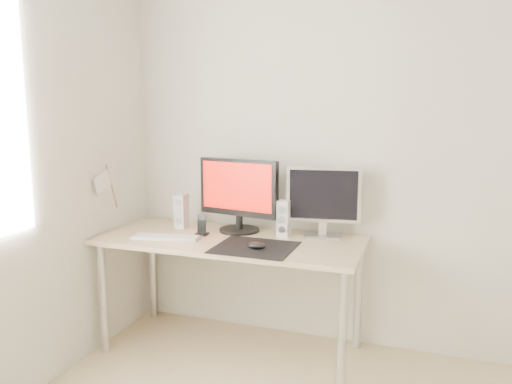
# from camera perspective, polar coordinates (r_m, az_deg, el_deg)

# --- Properties ---
(wall_back) EXTENTS (3.50, 0.00, 3.50)m
(wall_back) POSITION_cam_1_polar(r_m,az_deg,el_deg) (3.12, 15.81, 4.38)
(wall_back) COLOR white
(wall_back) RESTS_ON ground
(mousepad) EXTENTS (0.45, 0.40, 0.00)m
(mousepad) POSITION_cam_1_polar(r_m,az_deg,el_deg) (2.85, -0.17, -6.35)
(mousepad) COLOR black
(mousepad) RESTS_ON desk
(mouse) EXTENTS (0.11, 0.06, 0.04)m
(mouse) POSITION_cam_1_polar(r_m,az_deg,el_deg) (2.81, 0.01, -6.12)
(mouse) COLOR black
(mouse) RESTS_ON mousepad
(desk) EXTENTS (1.60, 0.70, 0.73)m
(desk) POSITION_cam_1_polar(r_m,az_deg,el_deg) (3.08, -2.83, -6.66)
(desk) COLOR #D1B587
(desk) RESTS_ON ground
(main_monitor) EXTENTS (0.55, 0.30, 0.47)m
(main_monitor) POSITION_cam_1_polar(r_m,az_deg,el_deg) (3.16, -2.02, -0.05)
(main_monitor) COLOR black
(main_monitor) RESTS_ON desk
(second_monitor) EXTENTS (0.45, 0.19, 0.43)m
(second_monitor) POSITION_cam_1_polar(r_m,az_deg,el_deg) (3.06, 7.71, -0.71)
(second_monitor) COLOR silver
(second_monitor) RESTS_ON desk
(speaker_left) EXTENTS (0.07, 0.09, 0.22)m
(speaker_left) POSITION_cam_1_polar(r_m,az_deg,el_deg) (3.32, -8.53, -2.17)
(speaker_left) COLOR white
(speaker_left) RESTS_ON desk
(speaker_right) EXTENTS (0.07, 0.09, 0.22)m
(speaker_right) POSITION_cam_1_polar(r_m,az_deg,el_deg) (3.08, 3.18, -3.03)
(speaker_right) COLOR white
(speaker_right) RESTS_ON desk
(keyboard) EXTENTS (0.43, 0.18, 0.02)m
(keyboard) POSITION_cam_1_polar(r_m,az_deg,el_deg) (3.10, -10.23, -5.09)
(keyboard) COLOR silver
(keyboard) RESTS_ON desk
(phone_dock) EXTENTS (0.07, 0.06, 0.13)m
(phone_dock) POSITION_cam_1_polar(r_m,az_deg,el_deg) (3.13, -6.19, -4.23)
(phone_dock) COLOR black
(phone_dock) RESTS_ON desk
(pennant) EXTENTS (0.01, 0.23, 0.29)m
(pennant) POSITION_cam_1_polar(r_m,az_deg,el_deg) (3.26, -16.82, 0.96)
(pennant) COLOR #A57F54
(pennant) RESTS_ON wall_left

